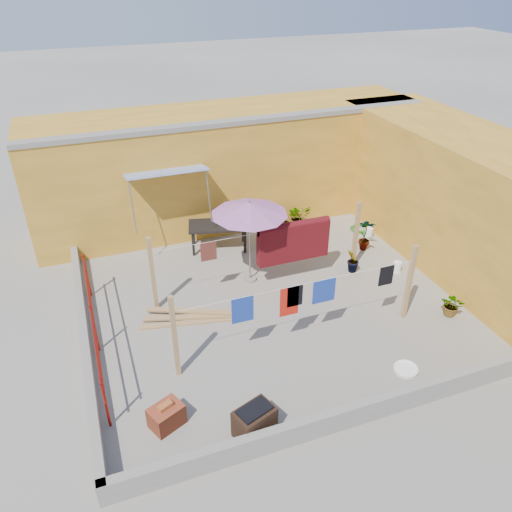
{
  "coord_description": "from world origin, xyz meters",
  "views": [
    {
      "loc": [
        -3.53,
        -8.42,
        6.8
      ],
      "look_at": [
        -0.3,
        0.3,
        1.18
      ],
      "focal_mm": 35.0,
      "sensor_mm": 36.0,
      "label": 1
    }
  ],
  "objects_px": {
    "patio_umbrella": "(250,209)",
    "green_hose": "(360,229)",
    "brazier": "(255,422)",
    "water_jug_b": "(369,233)",
    "brick_stack": "(166,416)",
    "white_basin": "(406,369)",
    "plant_back_a": "(298,217)",
    "water_jug_a": "(397,267)",
    "outdoor_table": "(218,227)"
  },
  "relations": [
    {
      "from": "white_basin",
      "to": "plant_back_a",
      "type": "relative_size",
      "value": 0.64
    },
    {
      "from": "patio_umbrella",
      "to": "brazier",
      "type": "distance_m",
      "value": 4.86
    },
    {
      "from": "water_jug_a",
      "to": "green_hose",
      "type": "xyz_separation_m",
      "value": [
        0.29,
        2.28,
        -0.11
      ]
    },
    {
      "from": "brick_stack",
      "to": "water_jug_a",
      "type": "bearing_deg",
      "value": 23.09
    },
    {
      "from": "patio_umbrella",
      "to": "white_basin",
      "type": "bearing_deg",
      "value": -66.42
    },
    {
      "from": "plant_back_a",
      "to": "white_basin",
      "type": "bearing_deg",
      "value": -94.6
    },
    {
      "from": "white_basin",
      "to": "green_hose",
      "type": "relative_size",
      "value": 0.87
    },
    {
      "from": "brazier",
      "to": "patio_umbrella",
      "type": "bearing_deg",
      "value": 71.19
    },
    {
      "from": "outdoor_table",
      "to": "patio_umbrella",
      "type": "bearing_deg",
      "value": -81.33
    },
    {
      "from": "patio_umbrella",
      "to": "green_hose",
      "type": "xyz_separation_m",
      "value": [
        3.85,
        1.34,
        -1.87
      ]
    },
    {
      "from": "green_hose",
      "to": "water_jug_a",
      "type": "bearing_deg",
      "value": -97.31
    },
    {
      "from": "patio_umbrella",
      "to": "brazier",
      "type": "height_order",
      "value": "patio_umbrella"
    },
    {
      "from": "white_basin",
      "to": "water_jug_a",
      "type": "height_order",
      "value": "water_jug_a"
    },
    {
      "from": "outdoor_table",
      "to": "plant_back_a",
      "type": "relative_size",
      "value": 2.31
    },
    {
      "from": "outdoor_table",
      "to": "water_jug_b",
      "type": "distance_m",
      "value": 4.24
    },
    {
      "from": "brazier",
      "to": "water_jug_a",
      "type": "xyz_separation_m",
      "value": [
        5.03,
        3.39,
        -0.14
      ]
    },
    {
      "from": "green_hose",
      "to": "plant_back_a",
      "type": "height_order",
      "value": "plant_back_a"
    },
    {
      "from": "white_basin",
      "to": "water_jug_b",
      "type": "relative_size",
      "value": 1.43
    },
    {
      "from": "brazier",
      "to": "plant_back_a",
      "type": "bearing_deg",
      "value": 59.99
    },
    {
      "from": "brick_stack",
      "to": "water_jug_a",
      "type": "relative_size",
      "value": 2.03
    },
    {
      "from": "water_jug_a",
      "to": "green_hose",
      "type": "relative_size",
      "value": 0.6
    },
    {
      "from": "white_basin",
      "to": "plant_back_a",
      "type": "xyz_separation_m",
      "value": [
        0.49,
        6.03,
        0.32
      ]
    },
    {
      "from": "outdoor_table",
      "to": "white_basin",
      "type": "relative_size",
      "value": 3.59
    },
    {
      "from": "patio_umbrella",
      "to": "water_jug_a",
      "type": "xyz_separation_m",
      "value": [
        3.56,
        -0.94,
        -1.76
      ]
    },
    {
      "from": "brick_stack",
      "to": "brazier",
      "type": "xyz_separation_m",
      "value": [
        1.32,
        -0.69,
        0.08
      ]
    },
    {
      "from": "water_jug_b",
      "to": "green_hose",
      "type": "relative_size",
      "value": 0.61
    },
    {
      "from": "water_jug_a",
      "to": "green_hose",
      "type": "height_order",
      "value": "water_jug_a"
    },
    {
      "from": "water_jug_a",
      "to": "green_hose",
      "type": "bearing_deg",
      "value": 82.69
    },
    {
      "from": "brick_stack",
      "to": "plant_back_a",
      "type": "height_order",
      "value": "plant_back_a"
    },
    {
      "from": "water_jug_b",
      "to": "plant_back_a",
      "type": "distance_m",
      "value": 2.04
    },
    {
      "from": "outdoor_table",
      "to": "brazier",
      "type": "xyz_separation_m",
      "value": [
        -1.21,
        -6.07,
        -0.37
      ]
    },
    {
      "from": "water_jug_a",
      "to": "patio_umbrella",
      "type": "bearing_deg",
      "value": 165.14
    },
    {
      "from": "patio_umbrella",
      "to": "white_basin",
      "type": "relative_size",
      "value": 4.54
    },
    {
      "from": "white_basin",
      "to": "green_hose",
      "type": "height_order",
      "value": "white_basin"
    },
    {
      "from": "brazier",
      "to": "water_jug_b",
      "type": "bearing_deg",
      "value": 44.3
    },
    {
      "from": "patio_umbrella",
      "to": "water_jug_b",
      "type": "xyz_separation_m",
      "value": [
        3.85,
        0.86,
        -1.76
      ]
    },
    {
      "from": "water_jug_a",
      "to": "water_jug_b",
      "type": "bearing_deg",
      "value": 80.77
    },
    {
      "from": "brick_stack",
      "to": "plant_back_a",
      "type": "bearing_deg",
      "value": 48.73
    },
    {
      "from": "green_hose",
      "to": "plant_back_a",
      "type": "distance_m",
      "value": 1.81
    },
    {
      "from": "outdoor_table",
      "to": "water_jug_b",
      "type": "relative_size",
      "value": 5.12
    },
    {
      "from": "white_basin",
      "to": "plant_back_a",
      "type": "height_order",
      "value": "plant_back_a"
    },
    {
      "from": "brazier",
      "to": "plant_back_a",
      "type": "distance_m",
      "value": 7.39
    },
    {
      "from": "white_basin",
      "to": "brazier",
      "type": "bearing_deg",
      "value": -173.48
    },
    {
      "from": "water_jug_a",
      "to": "plant_back_a",
      "type": "bearing_deg",
      "value": 113.98
    },
    {
      "from": "white_basin",
      "to": "green_hose",
      "type": "distance_m",
      "value": 5.72
    },
    {
      "from": "brick_stack",
      "to": "plant_back_a",
      "type": "xyz_separation_m",
      "value": [
        5.01,
        5.71,
        0.16
      ]
    },
    {
      "from": "brick_stack",
      "to": "white_basin",
      "type": "height_order",
      "value": "brick_stack"
    },
    {
      "from": "brazier",
      "to": "green_hose",
      "type": "height_order",
      "value": "brazier"
    },
    {
      "from": "outdoor_table",
      "to": "brazier",
      "type": "relative_size",
      "value": 2.23
    },
    {
      "from": "outdoor_table",
      "to": "white_basin",
      "type": "bearing_deg",
      "value": -70.71
    }
  ]
}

